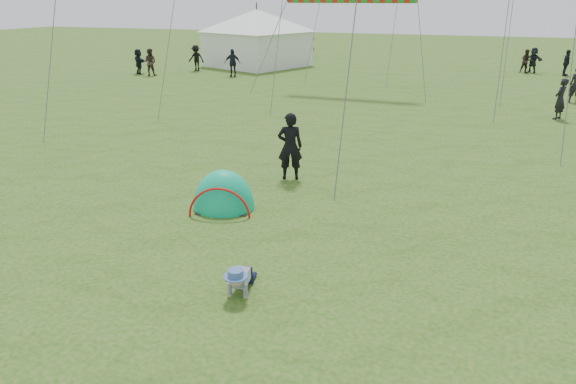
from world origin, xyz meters
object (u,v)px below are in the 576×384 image
(event_marquee, at_px, (257,36))
(standing_adult, at_px, (290,146))
(popup_tent, at_px, (224,208))
(crawling_toddler, at_px, (240,278))

(event_marquee, bearing_deg, standing_adult, -43.34)
(standing_adult, height_order, event_marquee, event_marquee)
(popup_tent, distance_m, standing_adult, 2.90)
(standing_adult, bearing_deg, crawling_toddler, 80.87)
(popup_tent, bearing_deg, standing_adult, 57.87)
(popup_tent, bearing_deg, crawling_toddler, -74.73)
(popup_tent, xyz_separation_m, standing_adult, (0.80, 2.62, 0.96))
(popup_tent, relative_size, event_marquee, 0.31)
(standing_adult, relative_size, event_marquee, 0.30)
(standing_adult, xyz_separation_m, event_marquee, (-11.01, 23.74, 1.24))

